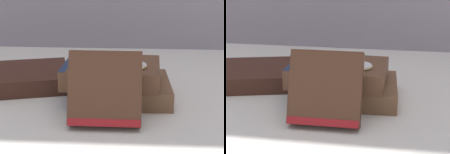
% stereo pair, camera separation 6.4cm
% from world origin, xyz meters
% --- Properties ---
extents(ground_plane, '(3.00, 3.00, 0.00)m').
position_xyz_m(ground_plane, '(0.00, 0.00, 0.00)').
color(ground_plane, white).
extents(book_flat_bottom, '(0.19, 0.15, 0.04)m').
position_xyz_m(book_flat_bottom, '(-0.01, 0.04, 0.02)').
color(book_flat_bottom, brown).
rests_on(book_flat_bottom, ground_plane).
extents(book_flat_top, '(0.18, 0.13, 0.04)m').
position_xyz_m(book_flat_top, '(-0.03, 0.03, 0.05)').
color(book_flat_top, brown).
rests_on(book_flat_top, book_flat_bottom).
extents(book_side_left, '(0.29, 0.21, 0.04)m').
position_xyz_m(book_side_left, '(-0.25, 0.09, 0.02)').
color(book_side_left, '#422319').
rests_on(book_side_left, ground_plane).
extents(book_leaning_front, '(0.12, 0.07, 0.12)m').
position_xyz_m(book_leaning_front, '(-0.03, -0.07, 0.06)').
color(book_leaning_front, '#4C2D1E').
rests_on(book_leaning_front, ground_plane).
extents(pocket_watch, '(0.05, 0.05, 0.01)m').
position_xyz_m(pocket_watch, '(0.02, 0.01, 0.07)').
color(pocket_watch, silver).
rests_on(pocket_watch, book_flat_top).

